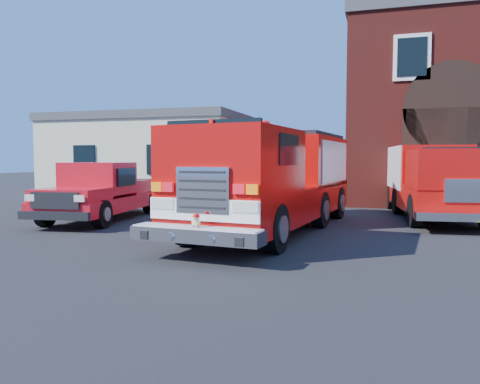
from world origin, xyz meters
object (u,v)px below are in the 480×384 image
(fire_engine, at_px, (275,178))
(secondary_truck, at_px, (432,178))
(pickup_truck, at_px, (103,193))
(side_building, at_px, (159,156))

(fire_engine, height_order, secondary_truck, fire_engine)
(fire_engine, distance_m, pickup_truck, 6.08)
(pickup_truck, bearing_deg, fire_engine, -6.56)
(fire_engine, xyz_separation_m, pickup_truck, (-6.02, 0.69, -0.57))
(fire_engine, distance_m, secondary_truck, 6.32)
(pickup_truck, bearing_deg, secondary_truck, 19.29)
(side_building, distance_m, fire_engine, 14.25)
(fire_engine, bearing_deg, secondary_truck, 44.02)
(pickup_truck, relative_size, secondary_truck, 0.77)
(side_building, height_order, secondary_truck, side_building)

